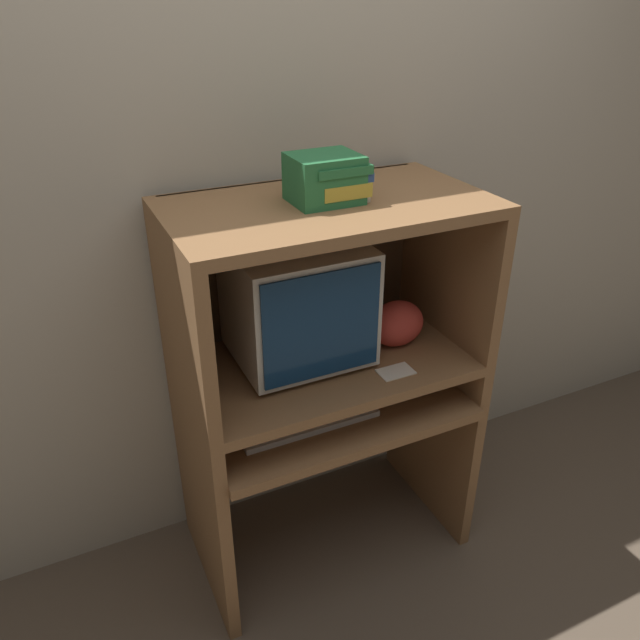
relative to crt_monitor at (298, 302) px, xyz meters
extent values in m
plane|color=brown|center=(0.08, -0.32, -1.02)|extent=(12.00, 12.00, 0.00)
cube|color=#B2A893|center=(0.08, 0.29, 0.28)|extent=(6.00, 0.06, 2.60)
cube|color=brown|center=(-0.38, -0.05, -0.69)|extent=(0.04, 0.55, 0.66)
cube|color=brown|center=(0.55, -0.05, -0.69)|extent=(0.04, 0.55, 0.66)
cube|color=brown|center=(0.08, -0.16, -0.38)|extent=(0.89, 0.37, 0.04)
cube|color=brown|center=(-0.38, -0.05, -0.29)|extent=(0.04, 0.55, 0.16)
cube|color=brown|center=(0.55, -0.05, -0.29)|extent=(0.04, 0.55, 0.16)
cube|color=brown|center=(0.08, -0.05, -0.22)|extent=(0.89, 0.55, 0.04)
cube|color=brown|center=(-0.38, -0.05, 0.06)|extent=(0.04, 0.55, 0.54)
cube|color=brown|center=(0.55, -0.05, 0.06)|extent=(0.04, 0.55, 0.54)
cube|color=brown|center=(0.08, -0.05, 0.31)|extent=(0.89, 0.55, 0.04)
cube|color=#48321E|center=(0.08, 0.22, 0.06)|extent=(0.89, 0.01, 0.54)
cylinder|color=beige|center=(0.00, 0.00, -0.20)|extent=(0.21, 0.21, 0.02)
cube|color=beige|center=(0.00, 0.00, 0.00)|extent=(0.41, 0.37, 0.38)
cube|color=navy|center=(0.00, -0.18, 0.00)|extent=(0.38, 0.01, 0.34)
cube|color=beige|center=(-0.04, -0.14, -0.35)|extent=(0.46, 0.15, 0.02)
cube|color=silver|center=(-0.04, -0.14, -0.34)|extent=(0.43, 0.12, 0.01)
ellipsoid|color=#B7B7B7|center=(0.27, -0.15, -0.35)|extent=(0.07, 0.05, 0.03)
ellipsoid|color=#BC382D|center=(0.34, -0.06, -0.13)|extent=(0.19, 0.15, 0.16)
cube|color=beige|center=(0.11, -0.05, 0.34)|extent=(0.16, 0.11, 0.02)
cube|color=gold|center=(0.11, -0.07, 0.38)|extent=(0.15, 0.12, 0.04)
cube|color=navy|center=(0.11, -0.06, 0.41)|extent=(0.17, 0.13, 0.03)
cube|color=#236638|center=(0.10, -0.07, 0.43)|extent=(0.17, 0.13, 0.02)
cube|color=beige|center=(0.25, -0.22, -0.20)|extent=(0.11, 0.07, 0.00)
cube|color=#236638|center=(0.07, -0.04, 0.40)|extent=(0.20, 0.17, 0.14)
camera|label=1|loc=(-0.69, -1.63, 0.89)|focal=35.00mm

